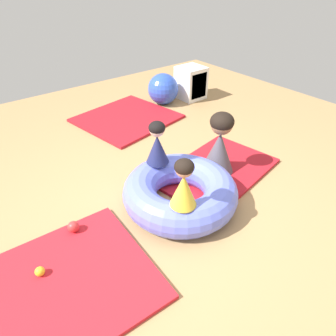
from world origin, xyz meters
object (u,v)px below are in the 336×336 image
storage_cube (192,83)px  play_ball_red (73,227)px  adult_seated (220,144)px  play_ball_yellow (40,271)px  inflatable_cushion (180,192)px  child_in_navy (157,143)px  exercise_ball_large (163,89)px  child_in_yellow (184,184)px

storage_cube → play_ball_red: bearing=-149.2°
adult_seated → play_ball_yellow: bearing=-129.3°
inflatable_cushion → child_in_navy: 0.55m
inflatable_cushion → exercise_ball_large: exercise_ball_large is taller
storage_cube → play_ball_yellow: bearing=-148.8°
play_ball_yellow → exercise_ball_large: 3.70m
play_ball_yellow → child_in_navy: bearing=14.4°
child_in_navy → play_ball_yellow: 1.57m
play_ball_yellow → storage_cube: (3.49, 2.12, 0.20)m
play_ball_red → storage_cube: size_ratio=0.19×
child_in_navy → play_ball_yellow: (-1.44, -0.37, -0.49)m
child_in_yellow → play_ball_yellow: (-1.21, 0.31, -0.49)m
child_in_navy → adult_seated: bearing=-133.5°
adult_seated → inflatable_cushion: bearing=-120.2°
child_in_yellow → exercise_ball_large: size_ratio=0.88×
child_in_yellow → play_ball_yellow: 1.34m
adult_seated → play_ball_red: bearing=-137.5°
inflatable_cushion → child_in_navy: size_ratio=2.49×
child_in_navy → adult_seated: size_ratio=0.64×
child_in_navy → play_ball_red: bearing=67.4°
adult_seated → storage_cube: (1.33, 1.95, -0.12)m
child_in_navy → inflatable_cushion: bearing=152.3°
play_ball_red → storage_cube: bearing=30.8°
inflatable_cushion → storage_cube: bearing=46.0°
play_ball_yellow → exercise_ball_large: size_ratio=0.15×
play_ball_red → adult_seated: bearing=-3.8°
adult_seated → exercise_ball_large: (0.78, 2.07, -0.13)m
child_in_navy → adult_seated: 0.77m
play_ball_red → inflatable_cushion: bearing=-15.7°
play_ball_yellow → adult_seated: bearing=4.4°
play_ball_yellow → exercise_ball_large: exercise_ball_large is taller
adult_seated → child_in_yellow: bearing=-107.0°
child_in_yellow → exercise_ball_large: bearing=68.6°
inflatable_cushion → play_ball_red: 1.08m
adult_seated → play_ball_red: (-1.75, 0.12, -0.30)m
inflatable_cushion → adult_seated: 0.77m
adult_seated → exercise_ball_large: bearing=115.8°
play_ball_red → play_ball_yellow: play_ball_red is taller
child_in_yellow → play_ball_red: size_ratio=4.39×
adult_seated → storage_cube: adult_seated is taller
inflatable_cushion → adult_seated: adult_seated is taller
exercise_ball_large → storage_cube: storage_cube is taller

